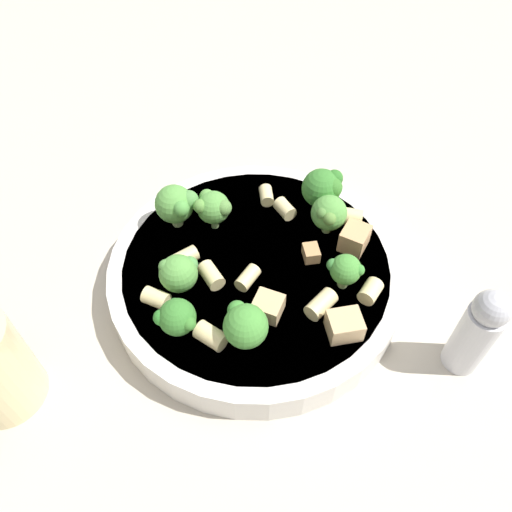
{
  "coord_description": "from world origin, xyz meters",
  "views": [
    {
      "loc": [
        -0.28,
        -0.09,
        0.4
      ],
      "look_at": [
        0.0,
        0.0,
        0.04
      ],
      "focal_mm": 35.0,
      "sensor_mm": 36.0,
      "label": 1
    }
  ],
  "objects_px": {
    "broccoli_floret_5": "(179,273)",
    "chicken_chunk_1": "(311,253)",
    "broccoli_floret_1": "(345,271)",
    "rigatoni_1": "(184,258)",
    "rigatoni_6": "(211,336)",
    "rigatoni_9": "(370,291)",
    "rigatoni_0": "(285,209)",
    "rigatoni_2": "(349,217)",
    "chicken_chunk_3": "(344,325)",
    "pasta_bowl": "(256,271)",
    "rigatoni_8": "(244,277)",
    "broccoli_floret_3": "(244,325)",
    "rigatoni_3": "(266,195)",
    "broccoli_floret_4": "(213,207)",
    "pepper_shaker": "(477,331)",
    "chicken_chunk_0": "(355,238)",
    "broccoli_floret_6": "(177,204)",
    "chicken_chunk_2": "(268,307)",
    "rigatoni_5": "(211,275)",
    "broccoli_floret_7": "(177,317)",
    "broccoli_floret_2": "(329,213)",
    "rigatoni_4": "(321,304)",
    "rigatoni_7": "(156,298)"
  },
  "relations": [
    {
      "from": "rigatoni_6",
      "to": "rigatoni_9",
      "type": "relative_size",
      "value": 1.21
    },
    {
      "from": "rigatoni_7",
      "to": "chicken_chunk_2",
      "type": "relative_size",
      "value": 0.93
    },
    {
      "from": "broccoli_floret_3",
      "to": "rigatoni_5",
      "type": "distance_m",
      "value": 0.07
    },
    {
      "from": "broccoli_floret_1",
      "to": "pepper_shaker",
      "type": "bearing_deg",
      "value": -101.12
    },
    {
      "from": "rigatoni_4",
      "to": "broccoli_floret_1",
      "type": "bearing_deg",
      "value": -21.69
    },
    {
      "from": "broccoli_floret_3",
      "to": "pepper_shaker",
      "type": "relative_size",
      "value": 0.45
    },
    {
      "from": "broccoli_floret_4",
      "to": "rigatoni_1",
      "type": "xyz_separation_m",
      "value": [
        -0.05,
        0.01,
        -0.02
      ]
    },
    {
      "from": "broccoli_floret_7",
      "to": "chicken_chunk_0",
      "type": "relative_size",
      "value": 1.36
    },
    {
      "from": "broccoli_floret_3",
      "to": "pepper_shaker",
      "type": "height_order",
      "value": "pepper_shaker"
    },
    {
      "from": "rigatoni_3",
      "to": "chicken_chunk_2",
      "type": "distance_m",
      "value": 0.14
    },
    {
      "from": "rigatoni_3",
      "to": "rigatoni_6",
      "type": "bearing_deg",
      "value": -177.71
    },
    {
      "from": "rigatoni_1",
      "to": "rigatoni_2",
      "type": "relative_size",
      "value": 1.0
    },
    {
      "from": "broccoli_floret_2",
      "to": "chicken_chunk_3",
      "type": "distance_m",
      "value": 0.12
    },
    {
      "from": "rigatoni_6",
      "to": "rigatoni_8",
      "type": "relative_size",
      "value": 1.07
    },
    {
      "from": "pasta_bowl",
      "to": "broccoli_floret_7",
      "type": "relative_size",
      "value": 7.59
    },
    {
      "from": "rigatoni_0",
      "to": "rigatoni_2",
      "type": "relative_size",
      "value": 0.81
    },
    {
      "from": "rigatoni_9",
      "to": "chicken_chunk_0",
      "type": "height_order",
      "value": "chicken_chunk_0"
    },
    {
      "from": "broccoli_floret_7",
      "to": "rigatoni_5",
      "type": "height_order",
      "value": "broccoli_floret_7"
    },
    {
      "from": "rigatoni_0",
      "to": "chicken_chunk_1",
      "type": "bearing_deg",
      "value": -140.06
    },
    {
      "from": "rigatoni_9",
      "to": "chicken_chunk_2",
      "type": "distance_m",
      "value": 0.09
    },
    {
      "from": "rigatoni_3",
      "to": "broccoli_floret_2",
      "type": "bearing_deg",
      "value": -108.9
    },
    {
      "from": "rigatoni_0",
      "to": "chicken_chunk_3",
      "type": "bearing_deg",
      "value": -143.99
    },
    {
      "from": "broccoli_floret_6",
      "to": "rigatoni_9",
      "type": "bearing_deg",
      "value": -98.23
    },
    {
      "from": "broccoli_floret_5",
      "to": "rigatoni_1",
      "type": "distance_m",
      "value": 0.03
    },
    {
      "from": "broccoli_floret_5",
      "to": "rigatoni_1",
      "type": "bearing_deg",
      "value": 17.56
    },
    {
      "from": "rigatoni_6",
      "to": "pasta_bowl",
      "type": "bearing_deg",
      "value": -5.73
    },
    {
      "from": "rigatoni_5",
      "to": "rigatoni_1",
      "type": "bearing_deg",
      "value": 71.01
    },
    {
      "from": "broccoli_floret_5",
      "to": "chicken_chunk_1",
      "type": "height_order",
      "value": "broccoli_floret_5"
    },
    {
      "from": "pepper_shaker",
      "to": "rigatoni_4",
      "type": "bearing_deg",
      "value": 93.75
    },
    {
      "from": "broccoli_floret_2",
      "to": "broccoli_floret_4",
      "type": "relative_size",
      "value": 0.99
    },
    {
      "from": "rigatoni_9",
      "to": "pepper_shaker",
      "type": "xyz_separation_m",
      "value": [
        -0.02,
        -0.09,
        0.01
      ]
    },
    {
      "from": "pasta_bowl",
      "to": "rigatoni_3",
      "type": "relative_size",
      "value": 13.17
    },
    {
      "from": "chicken_chunk_1",
      "to": "pepper_shaker",
      "type": "distance_m",
      "value": 0.16
    },
    {
      "from": "rigatoni_8",
      "to": "chicken_chunk_0",
      "type": "xyz_separation_m",
      "value": [
        0.07,
        -0.09,
        0.0
      ]
    },
    {
      "from": "rigatoni_7",
      "to": "rigatoni_3",
      "type": "bearing_deg",
      "value": -18.74
    },
    {
      "from": "rigatoni_3",
      "to": "chicken_chunk_3",
      "type": "relative_size",
      "value": 0.76
    },
    {
      "from": "broccoli_floret_7",
      "to": "chicken_chunk_1",
      "type": "distance_m",
      "value": 0.14
    },
    {
      "from": "broccoli_floret_4",
      "to": "chicken_chunk_3",
      "type": "bearing_deg",
      "value": -118.39
    },
    {
      "from": "broccoli_floret_3",
      "to": "rigatoni_3",
      "type": "distance_m",
      "value": 0.17
    },
    {
      "from": "rigatoni_1",
      "to": "chicken_chunk_3",
      "type": "relative_size",
      "value": 0.94
    },
    {
      "from": "broccoli_floret_5",
      "to": "chicken_chunk_2",
      "type": "relative_size",
      "value": 1.57
    },
    {
      "from": "broccoli_floret_6",
      "to": "chicken_chunk_1",
      "type": "height_order",
      "value": "broccoli_floret_6"
    },
    {
      "from": "rigatoni_0",
      "to": "rigatoni_9",
      "type": "xyz_separation_m",
      "value": [
        -0.07,
        -0.1,
        0.0
      ]
    },
    {
      "from": "broccoli_floret_1",
      "to": "rigatoni_1",
      "type": "relative_size",
      "value": 1.4
    },
    {
      "from": "broccoli_floret_6",
      "to": "rigatoni_3",
      "type": "height_order",
      "value": "broccoli_floret_6"
    },
    {
      "from": "pasta_bowl",
      "to": "rigatoni_8",
      "type": "height_order",
      "value": "rigatoni_8"
    },
    {
      "from": "rigatoni_9",
      "to": "chicken_chunk_3",
      "type": "relative_size",
      "value": 0.76
    },
    {
      "from": "chicken_chunk_2",
      "to": "broccoli_floret_1",
      "type": "bearing_deg",
      "value": -49.09
    },
    {
      "from": "chicken_chunk_1",
      "to": "broccoli_floret_4",
      "type": "bearing_deg",
      "value": 85.01
    },
    {
      "from": "broccoli_floret_2",
      "to": "broccoli_floret_3",
      "type": "xyz_separation_m",
      "value": [
        -0.14,
        0.04,
        -0.0
      ]
    }
  ]
}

